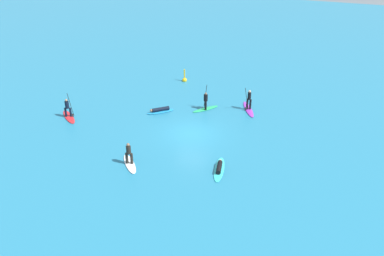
{
  "coord_description": "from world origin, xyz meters",
  "views": [
    {
      "loc": [
        9.7,
        -26.4,
        15.59
      ],
      "look_at": [
        0.0,
        0.0,
        0.5
      ],
      "focal_mm": 37.65,
      "sensor_mm": 36.0,
      "label": 1
    }
  ],
  "objects_px": {
    "surfer_on_teal_board": "(219,168)",
    "surfer_on_purple_board": "(249,105)",
    "surfer_on_white_board": "(129,159)",
    "marker_buoy": "(185,79)",
    "surfer_on_blue_board": "(160,110)",
    "surfer_on_red_board": "(68,113)",
    "surfer_on_green_board": "(206,104)"
  },
  "relations": [
    {
      "from": "surfer_on_purple_board",
      "to": "surfer_on_white_board",
      "type": "bearing_deg",
      "value": -52.22
    },
    {
      "from": "surfer_on_red_board",
      "to": "surfer_on_white_board",
      "type": "bearing_deg",
      "value": 10.64
    },
    {
      "from": "marker_buoy",
      "to": "surfer_on_purple_board",
      "type": "bearing_deg",
      "value": -29.71
    },
    {
      "from": "surfer_on_blue_board",
      "to": "surfer_on_green_board",
      "type": "xyz_separation_m",
      "value": [
        3.59,
        1.91,
        0.32
      ]
    },
    {
      "from": "surfer_on_red_board",
      "to": "marker_buoy",
      "type": "xyz_separation_m",
      "value": [
        6.31,
        11.33,
        -0.21
      ]
    },
    {
      "from": "surfer_on_red_board",
      "to": "surfer_on_purple_board",
      "type": "relative_size",
      "value": 0.82
    },
    {
      "from": "surfer_on_purple_board",
      "to": "surfer_on_white_board",
      "type": "xyz_separation_m",
      "value": [
        -5.79,
        -11.57,
        0.02
      ]
    },
    {
      "from": "surfer_on_red_board",
      "to": "surfer_on_white_board",
      "type": "height_order",
      "value": "surfer_on_red_board"
    },
    {
      "from": "surfer_on_green_board",
      "to": "marker_buoy",
      "type": "height_order",
      "value": "surfer_on_green_board"
    },
    {
      "from": "surfer_on_red_board",
      "to": "surfer_on_blue_board",
      "type": "height_order",
      "value": "surfer_on_red_board"
    },
    {
      "from": "surfer_on_teal_board",
      "to": "surfer_on_purple_board",
      "type": "height_order",
      "value": "surfer_on_purple_board"
    },
    {
      "from": "surfer_on_red_board",
      "to": "surfer_on_teal_board",
      "type": "relative_size",
      "value": 0.85
    },
    {
      "from": "surfer_on_green_board",
      "to": "surfer_on_red_board",
      "type": "bearing_deg",
      "value": 156.73
    },
    {
      "from": "surfer_on_white_board",
      "to": "marker_buoy",
      "type": "distance_m",
      "value": 16.19
    },
    {
      "from": "surfer_on_teal_board",
      "to": "surfer_on_purple_board",
      "type": "distance_m",
      "value": 10.08
    },
    {
      "from": "surfer_on_blue_board",
      "to": "marker_buoy",
      "type": "bearing_deg",
      "value": -126.98
    },
    {
      "from": "surfer_on_blue_board",
      "to": "surfer_on_white_board",
      "type": "relative_size",
      "value": 0.96
    },
    {
      "from": "surfer_on_blue_board",
      "to": "surfer_on_purple_board",
      "type": "xyz_separation_m",
      "value": [
        7.22,
        3.15,
        0.27
      ]
    },
    {
      "from": "surfer_on_red_board",
      "to": "marker_buoy",
      "type": "height_order",
      "value": "surfer_on_red_board"
    },
    {
      "from": "surfer_on_blue_board",
      "to": "surfer_on_white_board",
      "type": "distance_m",
      "value": 8.54
    },
    {
      "from": "surfer_on_blue_board",
      "to": "surfer_on_purple_board",
      "type": "bearing_deg",
      "value": 161.75
    },
    {
      "from": "surfer_on_teal_board",
      "to": "surfer_on_purple_board",
      "type": "xyz_separation_m",
      "value": [
        -0.31,
        10.07,
        0.29
      ]
    },
    {
      "from": "surfer_on_blue_board",
      "to": "surfer_on_teal_board",
      "type": "bearing_deg",
      "value": 95.59
    },
    {
      "from": "surfer_on_purple_board",
      "to": "surfer_on_green_board",
      "type": "relative_size",
      "value": 1.34
    },
    {
      "from": "surfer_on_teal_board",
      "to": "surfer_on_purple_board",
      "type": "bearing_deg",
      "value": -8.96
    },
    {
      "from": "surfer_on_white_board",
      "to": "surfer_on_red_board",
      "type": "bearing_deg",
      "value": -160.36
    },
    {
      "from": "surfer_on_blue_board",
      "to": "marker_buoy",
      "type": "distance_m",
      "value": 7.67
    },
    {
      "from": "surfer_on_green_board",
      "to": "surfer_on_blue_board",
      "type": "bearing_deg",
      "value": 156.77
    },
    {
      "from": "surfer_on_red_board",
      "to": "surfer_on_teal_board",
      "type": "xyz_separation_m",
      "value": [
        14.49,
        -3.23,
        -0.27
      ]
    },
    {
      "from": "surfer_on_red_board",
      "to": "surfer_on_blue_board",
      "type": "bearing_deg",
      "value": 67.94
    },
    {
      "from": "surfer_on_teal_board",
      "to": "surfer_on_blue_board",
      "type": "height_order",
      "value": "surfer_on_blue_board"
    },
    {
      "from": "surfer_on_teal_board",
      "to": "marker_buoy",
      "type": "relative_size",
      "value": 2.19
    }
  ]
}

